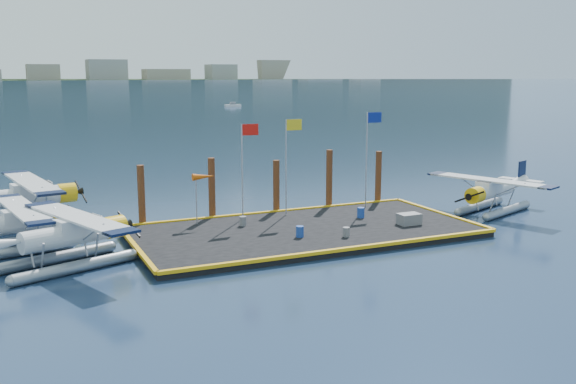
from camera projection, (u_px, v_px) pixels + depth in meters
name	position (u px, v px, depth m)	size (l,w,h in m)	color
ground	(304.00, 235.00, 38.22)	(4000.00, 4000.00, 0.00)	#162443
dock	(305.00, 232.00, 38.19)	(20.00, 10.00, 0.40)	black
dock_bumpers	(305.00, 227.00, 38.13)	(20.25, 10.25, 0.18)	#DB9E0C
far_backdrop	(100.00, 73.00, 1690.19)	(3050.00, 2050.00, 810.00)	black
seaplane_a	(72.00, 238.00, 31.74)	(8.78, 9.34, 3.36)	gray
seaplane_b	(17.00, 227.00, 34.42)	(8.23, 9.00, 3.18)	gray
seaplane_c	(25.00, 200.00, 40.54)	(9.51, 10.41, 3.68)	gray
seaplane_d	(491.00, 193.00, 43.95)	(8.35, 8.84, 3.20)	gray
drum_0	(243.00, 221.00, 38.77)	(0.41, 0.41, 0.58)	slate
drum_1	(346.00, 232.00, 36.17)	(0.39, 0.39, 0.55)	slate
drum_3	(300.00, 232.00, 36.12)	(0.44, 0.44, 0.62)	#1B3C95
drum_4	(361.00, 213.00, 40.95)	(0.46, 0.46, 0.65)	#1B3C95
crate	(409.00, 219.00, 39.12)	(1.34, 0.90, 0.67)	slate
flagpole_red	(245.00, 156.00, 39.89)	(1.14, 0.08, 6.00)	#9A99A1
flagpole_yellow	(289.00, 152.00, 41.09)	(1.14, 0.08, 6.20)	#9A99A1
flagpole_blue	(369.00, 145.00, 43.48)	(1.14, 0.08, 6.50)	#9A99A1
windsock	(203.00, 178.00, 39.00)	(1.40, 0.44, 3.12)	#9A99A1
piling_0	(142.00, 197.00, 39.25)	(0.44, 0.44, 4.00)	#402612
piling_1	(212.00, 190.00, 41.06)	(0.44, 0.44, 4.20)	#402612
piling_2	(276.00, 188.00, 42.92)	(0.44, 0.44, 3.80)	#402612
piling_3	(329.00, 181.00, 44.49)	(0.44, 0.44, 4.30)	#402612
piling_4	(378.00, 179.00, 46.14)	(0.44, 0.44, 4.00)	#402612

